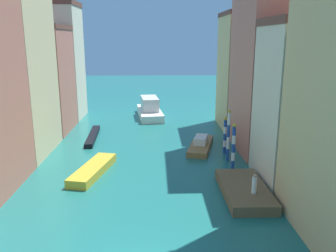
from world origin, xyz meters
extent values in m
plane|color=#1E6B66|center=(0.00, 24.50, 0.00)|extent=(154.00, 154.00, 0.00)
cube|color=beige|center=(-13.87, 20.62, 8.55)|extent=(7.55, 9.46, 17.11)
cube|color=#C6705B|center=(-13.87, 30.00, 6.52)|extent=(7.55, 8.48, 13.03)
cube|color=brown|center=(-13.87, 30.00, 13.32)|extent=(7.70, 8.65, 0.58)
cube|color=beige|center=(-13.87, 38.12, 8.22)|extent=(7.55, 7.10, 16.44)
cube|color=brown|center=(-13.87, 38.12, 16.82)|extent=(7.70, 7.24, 0.75)
cube|color=beige|center=(13.87, 12.13, 6.46)|extent=(7.55, 7.05, 12.93)
cube|color=brown|center=(13.87, 12.13, 13.24)|extent=(7.70, 7.19, 0.63)
cube|color=#C6705B|center=(13.87, 21.13, 9.93)|extent=(7.55, 10.25, 19.87)
cube|color=#DBB77A|center=(13.87, 30.90, 7.36)|extent=(7.55, 8.37, 14.73)
cube|color=brown|center=(13.87, 30.90, 15.01)|extent=(7.70, 8.54, 0.58)
cube|color=brown|center=(8.11, 9.34, 0.39)|extent=(3.37, 7.28, 0.78)
cylinder|color=white|center=(8.45, 7.92, 1.41)|extent=(0.36, 0.36, 1.26)
sphere|color=tan|center=(8.45, 7.92, 2.16)|extent=(0.26, 0.26, 0.26)
cylinder|color=#1E479E|center=(8.41, 14.98, 0.41)|extent=(0.33, 0.33, 0.82)
cylinder|color=white|center=(8.41, 14.98, 1.23)|extent=(0.33, 0.33, 0.82)
cylinder|color=#1E479E|center=(8.41, 14.98, 2.05)|extent=(0.33, 0.33, 0.82)
cylinder|color=white|center=(8.41, 14.98, 2.87)|extent=(0.33, 0.33, 0.82)
cylinder|color=#1E479E|center=(8.41, 14.98, 3.69)|extent=(0.33, 0.33, 0.82)
sphere|color=gold|center=(8.41, 14.98, 4.24)|extent=(0.37, 0.37, 0.37)
cylinder|color=#1E479E|center=(8.39, 17.33, 0.62)|extent=(0.29, 0.29, 1.23)
cylinder|color=white|center=(8.39, 17.33, 1.85)|extent=(0.29, 0.29, 1.23)
cylinder|color=#1E479E|center=(8.39, 17.33, 3.08)|extent=(0.29, 0.29, 1.23)
cylinder|color=white|center=(8.39, 17.33, 4.31)|extent=(0.29, 0.29, 1.23)
sphere|color=gold|center=(8.39, 17.33, 5.04)|extent=(0.32, 0.32, 0.32)
cylinder|color=#1E479E|center=(8.51, 19.57, 0.37)|extent=(0.33, 0.33, 0.73)
cylinder|color=white|center=(8.51, 19.57, 1.10)|extent=(0.33, 0.33, 0.73)
cylinder|color=#1E479E|center=(8.51, 19.57, 1.83)|extent=(0.33, 0.33, 0.73)
cylinder|color=white|center=(8.51, 19.57, 2.57)|extent=(0.33, 0.33, 0.73)
cylinder|color=#1E479E|center=(8.51, 19.57, 3.30)|extent=(0.33, 0.33, 0.73)
sphere|color=gold|center=(8.51, 19.57, 3.80)|extent=(0.37, 0.37, 0.37)
cube|color=white|center=(0.27, 37.86, 0.57)|extent=(4.46, 10.23, 1.13)
cube|color=silver|center=(0.27, 37.86, 2.12)|extent=(3.02, 5.47, 1.98)
cube|color=black|center=(-6.57, 25.97, 0.27)|extent=(1.40, 8.80, 0.54)
cube|color=olive|center=(6.22, 21.44, 0.30)|extent=(3.83, 7.52, 0.61)
cube|color=silver|center=(6.22, 21.44, 1.00)|extent=(1.89, 2.77, 0.79)
cube|color=gold|center=(-4.51, 14.23, 0.38)|extent=(3.46, 7.58, 0.77)
camera|label=1|loc=(1.23, -15.87, 11.95)|focal=37.49mm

